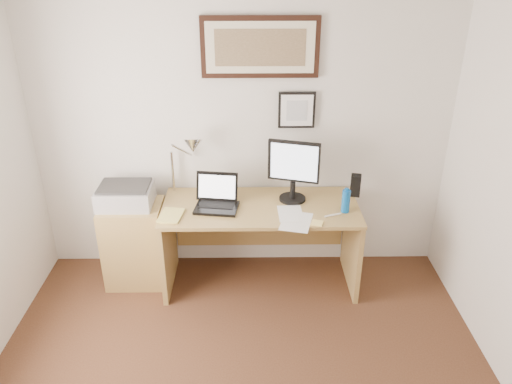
{
  "coord_description": "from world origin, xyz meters",
  "views": [
    {
      "loc": [
        0.07,
        -1.95,
        2.66
      ],
      "look_at": [
        0.11,
        1.43,
        0.98
      ],
      "focal_mm": 35.0,
      "sensor_mm": 36.0,
      "label": 1
    }
  ],
  "objects_px": {
    "water_bottle": "(346,201)",
    "printer": "(125,195)",
    "side_cabinet": "(135,244)",
    "desk": "(260,226)",
    "laptop": "(217,200)",
    "book": "(160,215)",
    "lcd_monitor": "(294,168)"
  },
  "relations": [
    {
      "from": "laptop",
      "to": "lcd_monitor",
      "type": "height_order",
      "value": "lcd_monitor"
    },
    {
      "from": "side_cabinet",
      "to": "printer",
      "type": "xyz_separation_m",
      "value": [
        -0.04,
        0.02,
        0.45
      ]
    },
    {
      "from": "desk",
      "to": "water_bottle",
      "type": "bearing_deg",
      "value": -15.89
    },
    {
      "from": "desk",
      "to": "laptop",
      "type": "height_order",
      "value": "laptop"
    },
    {
      "from": "lcd_monitor",
      "to": "water_bottle",
      "type": "bearing_deg",
      "value": -26.88
    },
    {
      "from": "book",
      "to": "laptop",
      "type": "bearing_deg",
      "value": 19.37
    },
    {
      "from": "side_cabinet",
      "to": "water_bottle",
      "type": "distance_m",
      "value": 1.81
    },
    {
      "from": "side_cabinet",
      "to": "laptop",
      "type": "distance_m",
      "value": 0.84
    },
    {
      "from": "water_bottle",
      "to": "book",
      "type": "xyz_separation_m",
      "value": [
        -1.46,
        -0.05,
        -0.08
      ]
    },
    {
      "from": "side_cabinet",
      "to": "book",
      "type": "xyz_separation_m",
      "value": [
        0.28,
        -0.21,
        0.39
      ]
    },
    {
      "from": "printer",
      "to": "water_bottle",
      "type": "bearing_deg",
      "value": -5.77
    },
    {
      "from": "side_cabinet",
      "to": "printer",
      "type": "relative_size",
      "value": 1.66
    },
    {
      "from": "laptop",
      "to": "desk",
      "type": "bearing_deg",
      "value": 14.19
    },
    {
      "from": "side_cabinet",
      "to": "book",
      "type": "distance_m",
      "value": 0.53
    },
    {
      "from": "side_cabinet",
      "to": "water_bottle",
      "type": "relative_size",
      "value": 3.91
    },
    {
      "from": "lcd_monitor",
      "to": "printer",
      "type": "height_order",
      "value": "lcd_monitor"
    },
    {
      "from": "side_cabinet",
      "to": "book",
      "type": "relative_size",
      "value": 3.11
    },
    {
      "from": "laptop",
      "to": "printer",
      "type": "height_order",
      "value": "laptop"
    },
    {
      "from": "book",
      "to": "lcd_monitor",
      "type": "xyz_separation_m",
      "value": [
        1.06,
        0.26,
        0.28
      ]
    },
    {
      "from": "water_bottle",
      "to": "lcd_monitor",
      "type": "height_order",
      "value": "lcd_monitor"
    },
    {
      "from": "book",
      "to": "printer",
      "type": "xyz_separation_m",
      "value": [
        -0.32,
        0.23,
        0.06
      ]
    },
    {
      "from": "water_bottle",
      "to": "desk",
      "type": "distance_m",
      "value": 0.77
    },
    {
      "from": "lcd_monitor",
      "to": "desk",
      "type": "bearing_deg",
      "value": -177.17
    },
    {
      "from": "printer",
      "to": "laptop",
      "type": "bearing_deg",
      "value": -5.91
    },
    {
      "from": "side_cabinet",
      "to": "desk",
      "type": "relative_size",
      "value": 0.46
    },
    {
      "from": "book",
      "to": "printer",
      "type": "bearing_deg",
      "value": 144.09
    },
    {
      "from": "lcd_monitor",
      "to": "printer",
      "type": "xyz_separation_m",
      "value": [
        -1.38,
        -0.02,
        -0.22
      ]
    },
    {
      "from": "laptop",
      "to": "printer",
      "type": "relative_size",
      "value": 0.84
    },
    {
      "from": "laptop",
      "to": "water_bottle",
      "type": "bearing_deg",
      "value": -5.66
    },
    {
      "from": "water_bottle",
      "to": "printer",
      "type": "height_order",
      "value": "water_bottle"
    },
    {
      "from": "printer",
      "to": "desk",
      "type": "bearing_deg",
      "value": 0.6
    },
    {
      "from": "book",
      "to": "printer",
      "type": "height_order",
      "value": "printer"
    }
  ]
}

